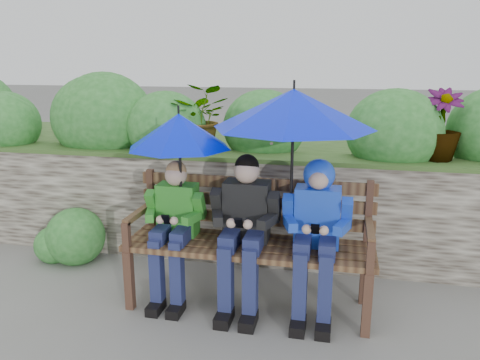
% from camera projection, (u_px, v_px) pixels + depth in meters
% --- Properties ---
extents(ground, '(60.00, 60.00, 0.00)m').
position_uv_depth(ground, '(237.00, 294.00, 3.86)').
color(ground, slate).
rests_on(ground, ground).
extents(garden_backdrop, '(8.07, 2.88, 1.84)m').
position_uv_depth(garden_backdrop, '(262.00, 172.00, 5.18)').
color(garden_backdrop, '#41382F').
rests_on(garden_backdrop, ground).
extents(park_bench, '(1.89, 0.55, 1.00)m').
position_uv_depth(park_bench, '(251.00, 234.00, 3.63)').
color(park_bench, '#482E22').
rests_on(park_bench, ground).
extents(boy_left, '(0.46, 0.53, 1.12)m').
position_uv_depth(boy_left, '(174.00, 223.00, 3.65)').
color(boy_left, '#27812A').
rests_on(boy_left, ground).
extents(boy_middle, '(0.52, 0.60, 1.19)m').
position_uv_depth(boy_middle, '(244.00, 224.00, 3.52)').
color(boy_middle, black).
rests_on(boy_middle, ground).
extents(boy_right, '(0.50, 0.61, 1.18)m').
position_uv_depth(boy_right, '(316.00, 224.00, 3.41)').
color(boy_right, blue).
rests_on(boy_right, ground).
extents(umbrella_left, '(0.79, 0.79, 0.82)m').
position_uv_depth(umbrella_left, '(179.00, 131.00, 3.49)').
color(umbrella_left, '#0017EC').
rests_on(umbrella_left, ground).
extents(umbrella_right, '(1.17, 1.17, 0.99)m').
position_uv_depth(umbrella_right, '(293.00, 109.00, 3.29)').
color(umbrella_right, '#0017EC').
rests_on(umbrella_right, ground).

